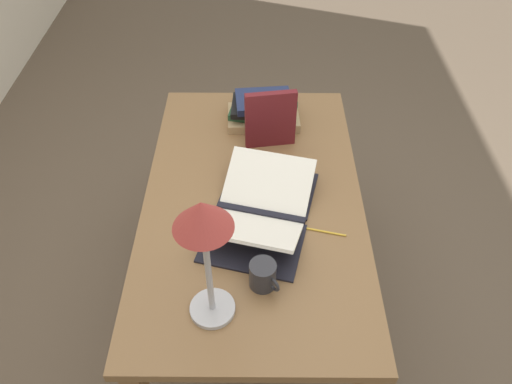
{
  "coord_description": "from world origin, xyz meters",
  "views": [
    {
      "loc": [
        -1.28,
        -0.02,
        2.03
      ],
      "look_at": [
        -0.05,
        -0.01,
        0.81
      ],
      "focal_mm": 35.0,
      "sensor_mm": 36.0,
      "label": 1
    }
  ],
  "objects_px": {
    "open_book": "(261,209)",
    "reading_lamp": "(204,231)",
    "coffee_mug": "(263,275)",
    "book_stack_tall": "(263,110)",
    "pencil": "(324,232)",
    "book_standing_upright": "(271,120)"
  },
  "relations": [
    {
      "from": "open_book",
      "to": "reading_lamp",
      "type": "relative_size",
      "value": 1.25
    },
    {
      "from": "open_book",
      "to": "coffee_mug",
      "type": "distance_m",
      "value": 0.29
    },
    {
      "from": "open_book",
      "to": "coffee_mug",
      "type": "height_order",
      "value": "open_book"
    },
    {
      "from": "book_stack_tall",
      "to": "coffee_mug",
      "type": "height_order",
      "value": "book_stack_tall"
    },
    {
      "from": "reading_lamp",
      "to": "coffee_mug",
      "type": "height_order",
      "value": "reading_lamp"
    },
    {
      "from": "open_book",
      "to": "pencil",
      "type": "distance_m",
      "value": 0.23
    },
    {
      "from": "book_standing_upright",
      "to": "coffee_mug",
      "type": "relative_size",
      "value": 2.5
    },
    {
      "from": "book_stack_tall",
      "to": "pencil",
      "type": "bearing_deg",
      "value": -162.0
    },
    {
      "from": "open_book",
      "to": "coffee_mug",
      "type": "xyz_separation_m",
      "value": [
        -0.29,
        -0.01,
        0.01
      ]
    },
    {
      "from": "book_standing_upright",
      "to": "book_stack_tall",
      "type": "bearing_deg",
      "value": 0.53
    },
    {
      "from": "book_stack_tall",
      "to": "pencil",
      "type": "height_order",
      "value": "book_stack_tall"
    },
    {
      "from": "reading_lamp",
      "to": "open_book",
      "type": "bearing_deg",
      "value": -20.45
    },
    {
      "from": "book_standing_upright",
      "to": "reading_lamp",
      "type": "distance_m",
      "value": 0.83
    },
    {
      "from": "open_book",
      "to": "book_stack_tall",
      "type": "distance_m",
      "value": 0.55
    },
    {
      "from": "book_stack_tall",
      "to": "book_standing_upright",
      "type": "relative_size",
      "value": 1.26
    },
    {
      "from": "book_standing_upright",
      "to": "pencil",
      "type": "distance_m",
      "value": 0.52
    },
    {
      "from": "open_book",
      "to": "book_standing_upright",
      "type": "distance_m",
      "value": 0.41
    },
    {
      "from": "reading_lamp",
      "to": "book_stack_tall",
      "type": "bearing_deg",
      "value": -9.39
    },
    {
      "from": "book_stack_tall",
      "to": "reading_lamp",
      "type": "bearing_deg",
      "value": 170.61
    },
    {
      "from": "open_book",
      "to": "book_stack_tall",
      "type": "relative_size",
      "value": 1.87
    },
    {
      "from": "open_book",
      "to": "pencil",
      "type": "relative_size",
      "value": 3.91
    },
    {
      "from": "pencil",
      "to": "reading_lamp",
      "type": "bearing_deg",
      "value": 130.41
    }
  ]
}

